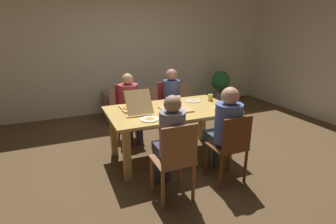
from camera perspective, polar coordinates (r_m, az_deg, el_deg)
The scene contains 21 objects.
ground_plane at distance 4.11m, azimuth 0.56°, elevation -9.47°, with size 20.00×20.00×0.00m, color brown.
back_wall at distance 6.15m, azimuth -9.47°, elevation 12.54°, with size 7.29×0.12×2.67m, color beige.
side_wall_right at distance 6.59m, azimuth 28.41°, elevation 11.03°, with size 0.12×4.43×2.67m, color beige.
dining_table at distance 3.86m, azimuth 0.59°, elevation -0.97°, with size 1.81×1.04×0.76m.
chair_0 at distance 4.87m, azimuth 0.31°, elevation 1.59°, with size 0.38×0.42×0.93m.
person_0 at distance 4.69m, azimuth 1.04°, elevation 3.22°, with size 0.29×0.48×1.19m.
chair_1 at distance 2.93m, azimuth 1.60°, elevation -10.15°, with size 0.43×0.40×0.94m.
person_1 at distance 2.98m, azimuth 0.41°, elevation -5.66°, with size 0.29×0.50×1.22m.
chair_2 at distance 3.34m, azimuth 13.39°, elevation -7.00°, with size 0.42×0.40×0.90m.
person_2 at distance 3.37m, azimuth 12.20°, elevation -2.90°, with size 0.33×0.54×1.22m.
chair_3 at distance 4.69m, azimuth -8.68°, elevation 0.58°, with size 0.38×0.42×0.94m.
person_3 at distance 4.50m, azimuth -8.28°, elevation 2.16°, with size 0.33×0.54×1.16m.
pizza_box_0 at distance 3.80m, azimuth -7.24°, elevation 1.15°, with size 0.35×0.55×0.32m.
pizza_box_1 at distance 3.78m, azimuth 1.72°, elevation 0.62°, with size 0.40×0.40×0.02m.
plate_0 at distance 3.94m, azimuth 11.39°, elevation 0.94°, with size 0.23×0.23×0.03m.
plate_1 at distance 3.39m, azimuth -4.00°, elevation -1.49°, with size 0.25×0.25×0.03m.
plate_2 at distance 4.24m, azimuth 5.41°, elevation 2.48°, with size 0.24×0.24×0.03m.
drinking_glass_0 at distance 4.30m, azimuth 9.15°, elevation 3.11°, with size 0.08×0.08×0.10m, color #DEC965.
drinking_glass_1 at distance 4.13m, azimuth 2.24°, elevation 2.75°, with size 0.07×0.07×0.11m, color silver.
couch at distance 5.85m, azimuth -4.69°, elevation 1.68°, with size 1.76×0.91×0.72m.
potted_plant at distance 6.77m, azimuth 11.22°, elevation 5.60°, with size 0.44×0.44×0.85m.
Camera 1 is at (-1.47, -3.34, 1.90)m, focal length 28.28 mm.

